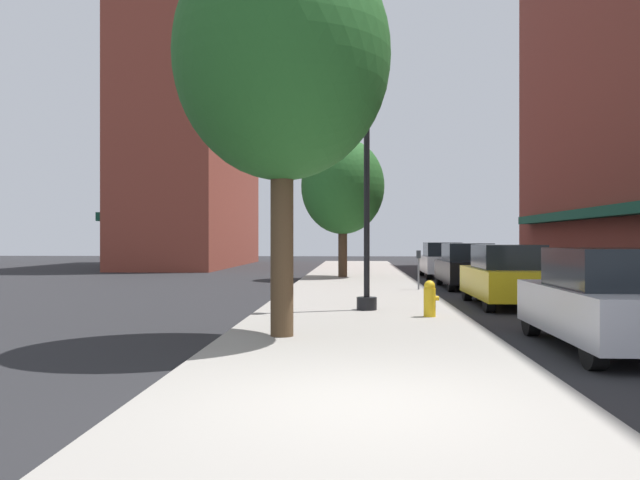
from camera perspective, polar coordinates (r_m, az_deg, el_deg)
name	(u,v)px	position (r m, az deg, el deg)	size (l,w,h in m)	color
ground_plane	(464,287)	(25.13, 12.46, -4.06)	(90.00, 90.00, 0.00)	#232326
sidewalk_slab	(357,283)	(25.80, 3.27, -3.82)	(4.80, 50.00, 0.12)	gray
building_far_background	(195,134)	(45.66, -10.91, 9.07)	(6.80, 18.00, 17.97)	brown
lamppost	(367,181)	(15.61, 4.11, 5.21)	(0.48, 0.48, 5.90)	black
fire_hydrant	(430,298)	(14.38, 9.59, -5.06)	(0.33, 0.26, 0.79)	gold
parking_meter_near	(419,265)	(22.07, 8.63, -2.16)	(0.14, 0.09, 1.31)	slate
tree_near	(343,187)	(29.30, 2.00, 4.69)	(3.74, 3.74, 6.22)	#422D1E
tree_mid	(282,57)	(11.75, -3.35, 15.70)	(3.78, 3.78, 7.05)	#4C3823
car_silver	(608,301)	(11.48, 23.90, -4.90)	(1.80, 4.30, 1.66)	black
car_yellow	(506,276)	(18.23, 16.02, -3.07)	(1.80, 4.30, 1.66)	black
car_black	(466,266)	(24.46, 12.70, -2.27)	(1.80, 4.30, 1.66)	black
car_white	(442,260)	(31.24, 10.61, -1.77)	(1.80, 4.30, 1.66)	black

